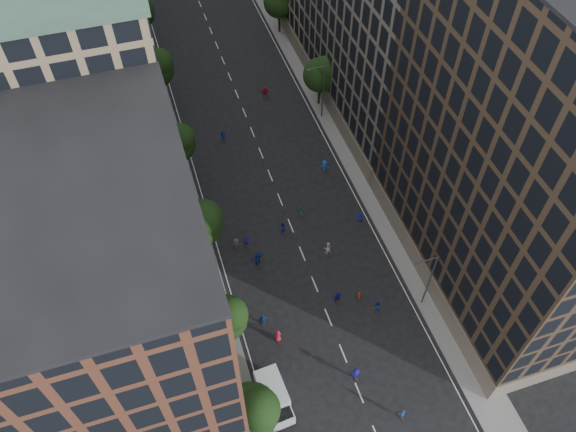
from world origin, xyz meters
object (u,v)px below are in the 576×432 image
object	(u,v)px
cargo_van	(274,397)
skater_1	(402,414)
streetlamp_far	(322,89)
skater_2	(376,306)
streetlamp_near	(428,279)

from	to	relation	value
cargo_van	skater_1	bearing A→B (deg)	-28.30
streetlamp_far	skater_2	size ratio (longest dim) A/B	5.08
streetlamp_near	skater_1	size ratio (longest dim) A/B	5.82
skater_1	cargo_van	bearing A→B (deg)	-38.58
streetlamp_near	skater_1	xyz separation A→B (m)	(-7.37, -11.00, -4.39)
streetlamp_far	cargo_van	xyz separation A→B (m)	(-18.82, -38.83, -3.64)
cargo_van	skater_1	distance (m)	12.58
streetlamp_near	cargo_van	distance (m)	20.03
cargo_van	skater_1	size ratio (longest dim) A/B	3.60
streetlamp_near	streetlamp_far	size ratio (longest dim) A/B	1.00
streetlamp_near	streetlamp_far	xyz separation A→B (m)	(0.00, 33.00, 0.00)
streetlamp_near	streetlamp_far	world-z (taller)	same
cargo_van	skater_2	size ratio (longest dim) A/B	3.15
skater_1	skater_2	bearing A→B (deg)	-115.39
cargo_van	skater_2	bearing A→B (deg)	21.45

